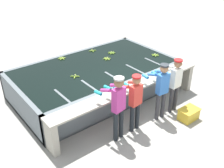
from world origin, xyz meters
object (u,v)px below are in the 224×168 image
(banana_bunch_floating_5, at_px, (112,53))
(banana_bunch_floating_3, at_px, (62,58))
(crate, at_px, (189,114))
(worker_0, at_px, (118,103))
(banana_bunch_floating_4, at_px, (75,76))
(worker_1, at_px, (134,98))
(banana_bunch_floating_1, at_px, (92,51))
(worker_3, at_px, (175,81))
(worker_2, at_px, (161,86))
(banana_bunch_floating_2, at_px, (155,55))
(banana_bunch_floating_0, at_px, (107,59))
(knife_0, at_px, (182,64))

(banana_bunch_floating_5, bearing_deg, banana_bunch_floating_3, 157.75)
(banana_bunch_floating_3, relative_size, crate, 0.51)
(worker_0, relative_size, banana_bunch_floating_5, 6.06)
(banana_bunch_floating_4, bearing_deg, worker_1, -75.51)
(banana_bunch_floating_1, height_order, crate, banana_bunch_floating_1)
(worker_3, bearing_deg, worker_2, -178.67)
(worker_0, bearing_deg, banana_bunch_floating_2, 28.47)
(worker_1, distance_m, banana_bunch_floating_3, 3.33)
(banana_bunch_floating_3, bearing_deg, crate, -67.57)
(banana_bunch_floating_5, distance_m, crate, 3.40)
(banana_bunch_floating_3, xyz_separation_m, banana_bunch_floating_4, (-0.33, -1.37, 0.00))
(banana_bunch_floating_0, distance_m, crate, 3.14)
(worker_1, height_order, banana_bunch_floating_0, worker_1)
(banana_bunch_floating_4, relative_size, banana_bunch_floating_5, 0.84)
(worker_0, xyz_separation_m, worker_2, (1.44, -0.05, -0.06))
(banana_bunch_floating_3, bearing_deg, worker_2, -72.66)
(banana_bunch_floating_1, bearing_deg, banana_bunch_floating_4, -139.31)
(banana_bunch_floating_2, xyz_separation_m, knife_0, (0.14, -1.03, -0.01))
(banana_bunch_floating_1, distance_m, banana_bunch_floating_2, 2.18)
(worker_1, xyz_separation_m, crate, (1.46, -0.64, -0.78))
(knife_0, bearing_deg, banana_bunch_floating_5, 119.11)
(worker_0, bearing_deg, banana_bunch_floating_0, 57.55)
(knife_0, xyz_separation_m, crate, (-1.11, -1.21, -0.74))
(worker_3, bearing_deg, knife_0, 28.78)
(worker_0, relative_size, banana_bunch_floating_4, 7.23)
(banana_bunch_floating_1, xyz_separation_m, crate, (0.46, -3.88, -0.74))
(banana_bunch_floating_0, height_order, banana_bunch_floating_3, same)
(worker_1, height_order, worker_3, worker_3)
(worker_2, distance_m, banana_bunch_floating_1, 3.32)
(worker_0, bearing_deg, banana_bunch_floating_5, 54.01)
(banana_bunch_floating_5, height_order, crate, banana_bunch_floating_5)
(knife_0, relative_size, crate, 0.64)
(worker_1, xyz_separation_m, worker_3, (1.43, -0.06, 0.02))
(banana_bunch_floating_5, xyz_separation_m, knife_0, (1.17, -2.10, -0.01))
(banana_bunch_floating_3, bearing_deg, worker_3, -64.59)
(worker_1, distance_m, banana_bunch_floating_5, 3.02)
(worker_1, xyz_separation_m, banana_bunch_floating_3, (-0.17, 3.32, -0.03))
(worker_0, bearing_deg, banana_bunch_floating_3, 83.51)
(worker_0, relative_size, crate, 3.09)
(worker_0, xyz_separation_m, crate, (2.01, -0.62, -0.88))
(banana_bunch_floating_4, bearing_deg, banana_bunch_floating_0, 16.06)
(banana_bunch_floating_2, bearing_deg, banana_bunch_floating_5, 133.75)
(banana_bunch_floating_4, relative_size, knife_0, 0.67)
(worker_3, relative_size, crate, 2.91)
(banana_bunch_floating_1, xyz_separation_m, banana_bunch_floating_3, (-1.17, 0.08, -0.00))
(banana_bunch_floating_4, bearing_deg, banana_bunch_floating_2, -6.82)
(banana_bunch_floating_0, relative_size, banana_bunch_floating_5, 1.01)
(worker_3, height_order, knife_0, worker_3)
(banana_bunch_floating_3, xyz_separation_m, crate, (1.63, -3.96, -0.74))
(worker_3, bearing_deg, worker_1, 177.78)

